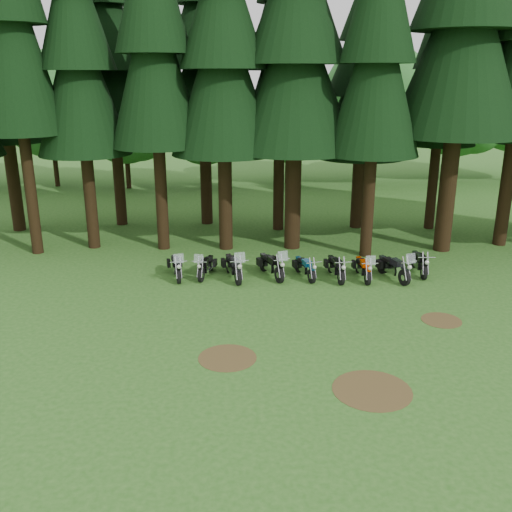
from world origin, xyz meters
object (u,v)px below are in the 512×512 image
object	(u,v)px
motorcycle_8	(419,263)
motorcycle_0	(176,267)
motorcycle_1	(206,267)
motorcycle_2	(233,267)
motorcycle_5	(336,268)
motorcycle_6	(363,269)
motorcycle_4	(305,268)
motorcycle_7	(394,268)
motorcycle_3	(271,266)

from	to	relation	value
motorcycle_8	motorcycle_0	bearing A→B (deg)	-176.49
motorcycle_1	motorcycle_2	size ratio (longest dim) A/B	0.86
motorcycle_5	motorcycle_6	world-z (taller)	motorcycle_6
motorcycle_0	motorcycle_6	world-z (taller)	motorcycle_0
motorcycle_4	motorcycle_6	world-z (taller)	motorcycle_6
motorcycle_4	motorcycle_6	distance (m)	2.44
motorcycle_4	motorcycle_8	size ratio (longest dim) A/B	0.90
motorcycle_6	motorcycle_0	bearing A→B (deg)	173.93
motorcycle_1	motorcycle_7	world-z (taller)	motorcycle_7
motorcycle_0	motorcycle_3	distance (m)	4.03
motorcycle_5	motorcycle_8	bearing A→B (deg)	1.32
motorcycle_0	motorcycle_8	xyz separation A→B (m)	(10.45, 0.18, -0.00)
motorcycle_3	motorcycle_5	world-z (taller)	motorcycle_3
motorcycle_5	motorcycle_8	xyz separation A→B (m)	(3.72, 0.52, 0.00)
motorcycle_3	motorcycle_8	xyz separation A→B (m)	(6.42, 0.23, -0.03)
motorcycle_3	motorcycle_4	world-z (taller)	motorcycle_3
motorcycle_1	motorcycle_4	bearing A→B (deg)	10.13
motorcycle_2	motorcycle_4	world-z (taller)	motorcycle_2
motorcycle_2	motorcycle_8	world-z (taller)	motorcycle_2
motorcycle_2	motorcycle_3	world-z (taller)	motorcycle_2
motorcycle_0	motorcycle_6	bearing A→B (deg)	-15.84
motorcycle_3	motorcycle_7	world-z (taller)	motorcycle_3
motorcycle_0	motorcycle_5	size ratio (longest dim) A/B	0.99
motorcycle_0	motorcycle_5	world-z (taller)	motorcycle_0
motorcycle_1	motorcycle_5	size ratio (longest dim) A/B	0.93
motorcycle_0	motorcycle_3	size ratio (longest dim) A/B	0.96
motorcycle_0	motorcycle_5	distance (m)	6.74
motorcycle_0	motorcycle_8	bearing A→B (deg)	-11.71
motorcycle_0	motorcycle_4	xyz separation A→B (m)	(5.45, -0.18, -0.04)
motorcycle_0	motorcycle_2	bearing A→B (deg)	-17.76
motorcycle_4	motorcycle_6	xyz separation A→B (m)	(2.43, -0.25, 0.03)
motorcycle_6	motorcycle_4	bearing A→B (deg)	171.21
motorcycle_3	motorcycle_5	xyz separation A→B (m)	(2.70, -0.29, -0.03)
motorcycle_3	motorcycle_2	bearing A→B (deg)	164.44
motorcycle_1	motorcycle_7	bearing A→B (deg)	9.45
motorcycle_3	motorcycle_4	distance (m)	1.42
motorcycle_3	motorcycle_8	size ratio (longest dim) A/B	1.03
motorcycle_2	motorcycle_3	xyz separation A→B (m)	(1.61, 0.16, -0.01)
motorcycle_1	motorcycle_6	size ratio (longest dim) A/B	0.95
motorcycle_3	motorcycle_5	distance (m)	2.72
motorcycle_5	motorcycle_6	xyz separation A→B (m)	(1.14, -0.09, -0.01)
motorcycle_0	motorcycle_7	xyz separation A→B (m)	(9.14, -0.52, 0.03)
motorcycle_4	motorcycle_7	size ratio (longest dim) A/B	0.88
motorcycle_1	motorcycle_4	world-z (taller)	motorcycle_1
motorcycle_6	motorcycle_7	distance (m)	1.27
motorcycle_2	motorcycle_4	bearing A→B (deg)	-13.30
motorcycle_0	motorcycle_5	bearing A→B (deg)	-15.58
motorcycle_5	motorcycle_8	distance (m)	3.75
motorcycle_4	motorcycle_5	size ratio (longest dim) A/B	0.90
motorcycle_8	motorcycle_4	bearing A→B (deg)	-173.33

